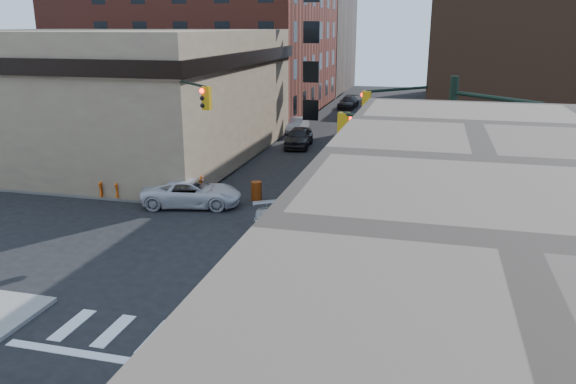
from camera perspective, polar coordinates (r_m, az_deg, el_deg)
The scene contains 27 objects.
ground at distance 23.62m, azimuth -2.34°, elevation -6.70°, with size 140.00×140.00×0.00m, color black.
sidewalk_nw at distance 61.71m, azimuth -14.32°, elevation 7.46°, with size 34.00×54.50×0.15m, color gray.
bank_building at distance 44.21m, azimuth -17.82°, elevation 9.54°, with size 22.00×22.00×9.00m, color #9A8865.
apartment_block at distance 65.68m, azimuth -8.30°, elevation 18.77°, with size 25.00×25.00×24.00m, color maroon.
commercial_row_ne at distance 43.84m, azimuth 23.67°, elevation 12.20°, with size 14.00×34.00×14.00m, color #4C2F1E.
filler_nw at distance 85.72m, azimuth -0.77°, elevation 15.71°, with size 20.00×18.00×16.00m, color brown.
filler_ne at distance 79.21m, azimuth 20.46°, elevation 13.19°, with size 16.00×16.00×12.00m, color maroon.
signal_pole_se at distance 15.96m, azimuth 12.76°, elevation -1.04°, with size 5.40×5.27×8.00m.
signal_pole_nw at distance 29.22m, azimuth -10.53°, elevation 6.47°, with size 3.58×3.67×8.00m.
signal_pole_ne at distance 26.59m, azimuth 13.14°, elevation 5.33°, with size 3.67×3.58×8.00m.
tree_ne_near at distance 47.14m, azimuth 15.88°, elevation 8.86°, with size 3.00×3.00×4.85m.
tree_ne_far at distance 55.09m, azimuth 15.74°, elevation 9.90°, with size 3.00×3.00×4.85m.
police_car at distance 24.49m, azimuth -0.27°, elevation -3.98°, with size 2.05×5.03×1.46m, color silver.
pickup at distance 30.43m, azimuth -9.73°, elevation -0.08°, with size 2.42×5.24×1.46m, color silver.
parked_car_wnear at distance 44.79m, azimuth 1.11°, elevation 5.60°, with size 1.86×4.61×1.57m, color black.
parked_car_wfar at distance 51.25m, azimuth 0.89°, elevation 6.84°, with size 1.36×3.90×1.28m, color #93959B.
parked_car_wdeep at distance 66.65m, azimuth 6.15°, elevation 9.04°, with size 1.88×4.63×1.34m, color black.
parked_car_enear at distance 45.42m, azimuth 10.47°, elevation 5.51°, with size 1.71×4.91×1.62m, color black.
parked_car_efar at distance 59.50m, azimuth 12.91°, elevation 7.92°, with size 1.83×4.55×1.55m, color gray.
pedestrian_a at distance 34.18m, azimuth -12.01°, elevation 2.06°, with size 0.60×0.39×1.64m, color black.
pedestrian_b at distance 34.52m, azimuth -19.88°, elevation 1.88°, with size 0.97×0.76×2.00m, color black.
pedestrian_c at distance 35.79m, azimuth -15.09°, elevation 2.49°, with size 0.95×0.40×1.63m, color #1C222B.
barrel_road at distance 28.16m, azimuth 10.97°, elevation -2.07°, with size 0.53×0.53×0.94m, color orange.
barrel_bank at distance 31.08m, azimuth -3.23°, elevation 0.11°, with size 0.59×0.59×1.06m, color #DA3C0A.
barricade_se_a at distance 15.45m, azimuth 12.84°, elevation -18.14°, with size 1.31×0.66×0.98m, color orange, non-canonical shape.
barricade_nw_a at distance 32.25m, azimuth -9.62°, elevation 0.74°, with size 1.33×0.67×1.00m, color #CB5D09, non-canonical shape.
barricade_nw_b at distance 32.57m, azimuth -17.51°, elevation 0.31°, with size 1.28×0.64×0.96m, color #E7560A, non-canonical shape.
Camera 1 is at (6.29, -20.76, 9.34)m, focal length 35.00 mm.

